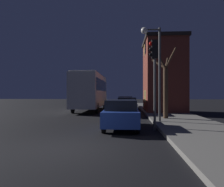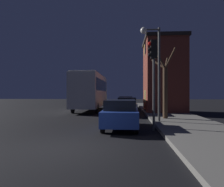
{
  "view_description": "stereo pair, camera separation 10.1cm",
  "coord_description": "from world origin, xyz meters",
  "px_view_note": "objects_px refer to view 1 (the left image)",
  "views": [
    {
      "loc": [
        1.85,
        -7.16,
        1.83
      ],
      "look_at": [
        0.52,
        13.08,
        1.8
      ],
      "focal_mm": 35.0,
      "sensor_mm": 36.0,
      "label": 1
    },
    {
      "loc": [
        1.95,
        -7.15,
        1.83
      ],
      "look_at": [
        0.52,
        13.08,
        1.8
      ],
      "focal_mm": 35.0,
      "sensor_mm": 36.0,
      "label": 2
    }
  ],
  "objects_px": {
    "streetlamp": "(154,57)",
    "bare_tree": "(165,86)",
    "car_mid_lane": "(127,105)",
    "car_far_lane": "(125,102)",
    "car_near_lane": "(121,114)",
    "bus": "(91,89)",
    "traffic_light": "(154,66)"
  },
  "relations": [
    {
      "from": "car_mid_lane",
      "to": "car_far_lane",
      "type": "xyz_separation_m",
      "value": [
        -0.18,
        7.41,
        -0.0
      ]
    },
    {
      "from": "streetlamp",
      "to": "bare_tree",
      "type": "bearing_deg",
      "value": 59.84
    },
    {
      "from": "traffic_light",
      "to": "bus",
      "type": "bearing_deg",
      "value": 113.02
    },
    {
      "from": "streetlamp",
      "to": "bus",
      "type": "distance_m",
      "value": 11.25
    },
    {
      "from": "traffic_light",
      "to": "car_mid_lane",
      "type": "relative_size",
      "value": 0.98
    },
    {
      "from": "streetlamp",
      "to": "car_far_lane",
      "type": "distance_m",
      "value": 14.5
    },
    {
      "from": "traffic_light",
      "to": "car_far_lane",
      "type": "height_order",
      "value": "traffic_light"
    },
    {
      "from": "car_mid_lane",
      "to": "car_far_lane",
      "type": "distance_m",
      "value": 7.41
    },
    {
      "from": "streetlamp",
      "to": "bus",
      "type": "height_order",
      "value": "streetlamp"
    },
    {
      "from": "car_mid_lane",
      "to": "car_near_lane",
      "type": "bearing_deg",
      "value": -92.17
    },
    {
      "from": "car_mid_lane",
      "to": "car_far_lane",
      "type": "height_order",
      "value": "car_mid_lane"
    },
    {
      "from": "traffic_light",
      "to": "car_far_lane",
      "type": "bearing_deg",
      "value": 95.19
    },
    {
      "from": "traffic_light",
      "to": "car_mid_lane",
      "type": "height_order",
      "value": "traffic_light"
    },
    {
      "from": "car_near_lane",
      "to": "car_mid_lane",
      "type": "relative_size",
      "value": 0.93
    },
    {
      "from": "car_near_lane",
      "to": "bare_tree",
      "type": "bearing_deg",
      "value": 50.12
    },
    {
      "from": "streetlamp",
      "to": "car_mid_lane",
      "type": "xyz_separation_m",
      "value": [
        -1.57,
        6.62,
        -3.23
      ]
    },
    {
      "from": "traffic_light",
      "to": "car_near_lane",
      "type": "height_order",
      "value": "traffic_light"
    },
    {
      "from": "bus",
      "to": "car_near_lane",
      "type": "xyz_separation_m",
      "value": [
        3.49,
        -11.5,
        -1.46
      ]
    },
    {
      "from": "streetlamp",
      "to": "traffic_light",
      "type": "bearing_deg",
      "value": -96.8
    },
    {
      "from": "bus",
      "to": "bare_tree",
      "type": "bearing_deg",
      "value": -52.09
    },
    {
      "from": "streetlamp",
      "to": "bare_tree",
      "type": "distance_m",
      "value": 2.52
    },
    {
      "from": "streetlamp",
      "to": "car_near_lane",
      "type": "xyz_separation_m",
      "value": [
        -1.89,
        -1.77,
        -3.21
      ]
    },
    {
      "from": "bare_tree",
      "to": "car_mid_lane",
      "type": "bearing_deg",
      "value": 116.62
    },
    {
      "from": "bus",
      "to": "car_far_lane",
      "type": "distance_m",
      "value": 5.82
    },
    {
      "from": "traffic_light",
      "to": "car_far_lane",
      "type": "xyz_separation_m",
      "value": [
        -1.48,
        16.32,
        -2.42
      ]
    },
    {
      "from": "car_near_lane",
      "to": "car_mid_lane",
      "type": "bearing_deg",
      "value": 87.83
    },
    {
      "from": "bare_tree",
      "to": "bus",
      "type": "height_order",
      "value": "bare_tree"
    },
    {
      "from": "bus",
      "to": "car_near_lane",
      "type": "height_order",
      "value": "bus"
    },
    {
      "from": "traffic_light",
      "to": "car_mid_lane",
      "type": "bearing_deg",
      "value": 98.29
    },
    {
      "from": "bare_tree",
      "to": "bus",
      "type": "relative_size",
      "value": 0.47
    },
    {
      "from": "bare_tree",
      "to": "bus",
      "type": "distance_m",
      "value": 10.28
    },
    {
      "from": "car_mid_lane",
      "to": "car_far_lane",
      "type": "bearing_deg",
      "value": 91.43
    }
  ]
}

